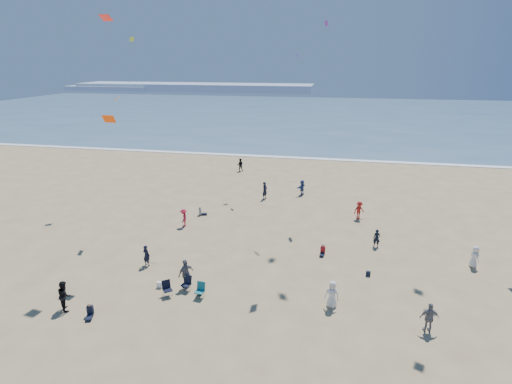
# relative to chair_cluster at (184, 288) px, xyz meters

# --- Properties ---
(ocean) EXTENTS (220.00, 100.00, 0.06)m
(ocean) POSITION_rel_chair_cluster_xyz_m (2.41, 87.51, -0.47)
(ocean) COLOR #476B84
(ocean) RESTS_ON ground
(surf_line) EXTENTS (220.00, 1.20, 0.08)m
(surf_line) POSITION_rel_chair_cluster_xyz_m (2.41, 37.51, -0.46)
(surf_line) COLOR white
(surf_line) RESTS_ON ground
(headland_far) EXTENTS (110.00, 20.00, 3.20)m
(headland_far) POSITION_rel_chair_cluster_xyz_m (-57.59, 162.51, 1.10)
(headland_far) COLOR #7A8EA8
(headland_far) RESTS_ON ground
(headland_near) EXTENTS (40.00, 14.00, 2.00)m
(headland_near) POSITION_rel_chair_cluster_xyz_m (-97.59, 157.51, 0.50)
(headland_near) COLOR #7A8EA8
(headland_near) RESTS_ON ground
(standing_flyers) EXTENTS (32.64, 46.95, 1.92)m
(standing_flyers) POSITION_rel_chair_cluster_xyz_m (3.71, 4.47, 0.36)
(standing_flyers) COLOR gray
(standing_flyers) RESTS_ON ground
(seated_group) EXTENTS (13.42, 27.15, 0.84)m
(seated_group) POSITION_rel_chair_cluster_xyz_m (1.37, -1.21, -0.08)
(seated_group) COLOR silver
(seated_group) RESTS_ON ground
(chair_cluster) EXTENTS (2.76, 1.58, 1.00)m
(chair_cluster) POSITION_rel_chair_cluster_xyz_m (0.00, 0.00, 0.00)
(chair_cluster) COLOR black
(chair_cluster) RESTS_ON ground
(white_tote) EXTENTS (0.35, 0.20, 0.40)m
(white_tote) POSITION_rel_chair_cluster_xyz_m (-1.87, 0.51, -0.30)
(white_tote) COLOR white
(white_tote) RESTS_ON ground
(black_backpack) EXTENTS (0.30, 0.22, 0.38)m
(black_backpack) POSITION_rel_chair_cluster_xyz_m (0.91, 0.22, -0.31)
(black_backpack) COLOR black
(black_backpack) RESTS_ON ground
(navy_bag) EXTENTS (0.28, 0.18, 0.34)m
(navy_bag) POSITION_rel_chair_cluster_xyz_m (11.30, 4.63, -0.33)
(navy_bag) COLOR black
(navy_bag) RESTS_ON ground
(kites_aloft) EXTENTS (42.12, 42.53, 30.03)m
(kites_aloft) POSITION_rel_chair_cluster_xyz_m (11.22, 5.28, 13.65)
(kites_aloft) COLOR white
(kites_aloft) RESTS_ON ground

